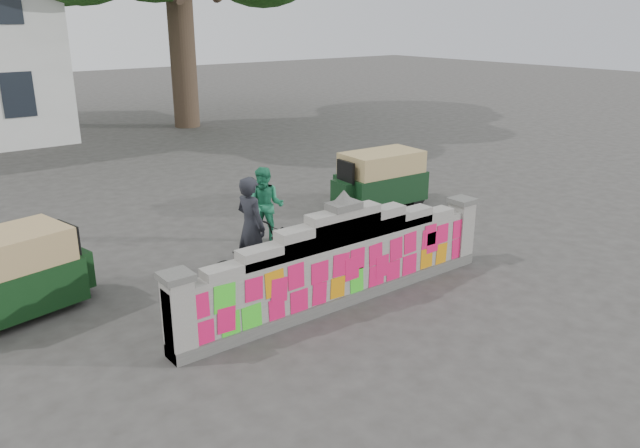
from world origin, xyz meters
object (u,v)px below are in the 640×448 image
at_px(cyclist_bike, 252,259).
at_px(cyclist_rider, 252,240).
at_px(rickshaw_left, 8,275).
at_px(rickshaw_right, 379,178).
at_px(pedestrian, 266,206).

height_order(cyclist_bike, cyclist_rider, cyclist_rider).
height_order(cyclist_bike, rickshaw_left, rickshaw_left).
xyz_separation_m(cyclist_bike, rickshaw_right, (5.25, 2.30, 0.20)).
height_order(rickshaw_left, rickshaw_right, rickshaw_left).
bearing_deg(cyclist_rider, cyclist_bike, -96.65).
relative_size(cyclist_bike, rickshaw_left, 0.77).
bearing_deg(rickshaw_left, rickshaw_right, -6.07).
bearing_deg(rickshaw_right, cyclist_rider, 26.96).
bearing_deg(rickshaw_right, pedestrian, 11.06).
relative_size(rickshaw_left, rickshaw_right, 1.02).
height_order(pedestrian, rickshaw_left, pedestrian).
bearing_deg(cyclist_rider, pedestrian, -45.86).
relative_size(cyclist_bike, rickshaw_right, 0.78).
distance_m(cyclist_bike, pedestrian, 2.32).
distance_m(cyclist_rider, rickshaw_right, 5.74).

